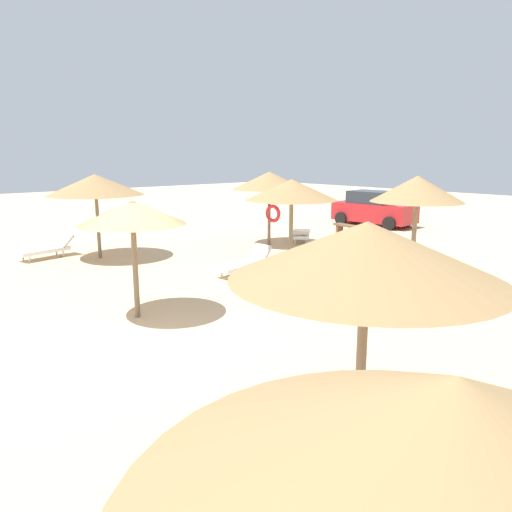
{
  "coord_description": "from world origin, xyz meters",
  "views": [
    {
      "loc": [
        8.18,
        -4.09,
        3.49
      ],
      "look_at": [
        0.0,
        3.0,
        1.2
      ],
      "focal_mm": 33.73,
      "sensor_mm": 36.0,
      "label": 1
    }
  ],
  "objects_px": {
    "parasol_7": "(451,455)",
    "lounger_0": "(245,263)",
    "lounger_1": "(477,283)",
    "parked_car": "(373,209)",
    "parasol_3": "(269,181)",
    "parasol_1": "(417,189)",
    "lounger_5": "(47,249)",
    "parasol_6": "(366,251)",
    "lounger_3": "(300,234)",
    "parasol_5": "(95,185)",
    "bench_0": "(349,228)",
    "parasol_8": "(132,213)",
    "parasol_0": "(292,190)"
  },
  "relations": [
    {
      "from": "parked_car",
      "to": "parasol_5",
      "type": "bearing_deg",
      "value": -96.15
    },
    {
      "from": "parasol_8",
      "to": "lounger_3",
      "type": "distance_m",
      "value": 10.42
    },
    {
      "from": "parasol_0",
      "to": "lounger_0",
      "type": "relative_size",
      "value": 1.48
    },
    {
      "from": "parasol_8",
      "to": "lounger_1",
      "type": "height_order",
      "value": "parasol_8"
    },
    {
      "from": "bench_0",
      "to": "parasol_0",
      "type": "bearing_deg",
      "value": -64.07
    },
    {
      "from": "lounger_1",
      "to": "lounger_5",
      "type": "bearing_deg",
      "value": -150.39
    },
    {
      "from": "lounger_5",
      "to": "bench_0",
      "type": "xyz_separation_m",
      "value": [
        3.92,
        11.49,
        0.03
      ]
    },
    {
      "from": "parasol_8",
      "to": "parked_car",
      "type": "bearing_deg",
      "value": 107.78
    },
    {
      "from": "parasol_0",
      "to": "lounger_1",
      "type": "distance_m",
      "value": 5.43
    },
    {
      "from": "parasol_1",
      "to": "parasol_7",
      "type": "xyz_separation_m",
      "value": [
        5.89,
        -9.63,
        -0.13
      ]
    },
    {
      "from": "parasol_0",
      "to": "parasol_5",
      "type": "bearing_deg",
      "value": -152.8
    },
    {
      "from": "parasol_7",
      "to": "lounger_1",
      "type": "bearing_deg",
      "value": 113.43
    },
    {
      "from": "parasol_0",
      "to": "bench_0",
      "type": "height_order",
      "value": "parasol_0"
    },
    {
      "from": "parasol_8",
      "to": "bench_0",
      "type": "relative_size",
      "value": 1.67
    },
    {
      "from": "parasol_6",
      "to": "lounger_5",
      "type": "xyz_separation_m",
      "value": [
        -13.83,
        0.85,
        -2.12
      ]
    },
    {
      "from": "parasol_1",
      "to": "lounger_0",
      "type": "distance_m",
      "value": 5.25
    },
    {
      "from": "parasol_7",
      "to": "parasol_0",
      "type": "bearing_deg",
      "value": 137.42
    },
    {
      "from": "lounger_0",
      "to": "parasol_8",
      "type": "bearing_deg",
      "value": -71.34
    },
    {
      "from": "lounger_1",
      "to": "parked_car",
      "type": "relative_size",
      "value": 0.48
    },
    {
      "from": "bench_0",
      "to": "parked_car",
      "type": "xyz_separation_m",
      "value": [
        -1.24,
        3.49,
        0.48
      ]
    },
    {
      "from": "parasol_7",
      "to": "lounger_3",
      "type": "relative_size",
      "value": 1.51
    },
    {
      "from": "parasol_7",
      "to": "lounger_1",
      "type": "xyz_separation_m",
      "value": [
        -4.52,
        10.44,
        -2.18
      ]
    },
    {
      "from": "parasol_3",
      "to": "parasol_8",
      "type": "relative_size",
      "value": 1.12
    },
    {
      "from": "lounger_3",
      "to": "parked_car",
      "type": "height_order",
      "value": "parked_car"
    },
    {
      "from": "parasol_7",
      "to": "parked_car",
      "type": "relative_size",
      "value": 0.67
    },
    {
      "from": "lounger_3",
      "to": "parasol_5",
      "type": "bearing_deg",
      "value": -107.47
    },
    {
      "from": "lounger_0",
      "to": "parasol_1",
      "type": "bearing_deg",
      "value": 27.67
    },
    {
      "from": "parasol_3",
      "to": "parasol_7",
      "type": "bearing_deg",
      "value": -40.47
    },
    {
      "from": "lounger_0",
      "to": "lounger_1",
      "type": "distance_m",
      "value": 6.31
    },
    {
      "from": "parasol_1",
      "to": "parked_car",
      "type": "bearing_deg",
      "value": 130.33
    },
    {
      "from": "lounger_1",
      "to": "parasol_7",
      "type": "bearing_deg",
      "value": -66.57
    },
    {
      "from": "parasol_1",
      "to": "lounger_1",
      "type": "height_order",
      "value": "parasol_1"
    },
    {
      "from": "lounger_3",
      "to": "parked_car",
      "type": "relative_size",
      "value": 0.45
    },
    {
      "from": "lounger_5",
      "to": "parked_car",
      "type": "height_order",
      "value": "parked_car"
    },
    {
      "from": "parasol_6",
      "to": "bench_0",
      "type": "bearing_deg",
      "value": 128.75
    },
    {
      "from": "parasol_8",
      "to": "lounger_5",
      "type": "bearing_deg",
      "value": 175.83
    },
    {
      "from": "bench_0",
      "to": "parked_car",
      "type": "bearing_deg",
      "value": 109.6
    },
    {
      "from": "lounger_3",
      "to": "parasol_6",
      "type": "bearing_deg",
      "value": -43.24
    },
    {
      "from": "parasol_1",
      "to": "parasol_6",
      "type": "relative_size",
      "value": 0.96
    },
    {
      "from": "lounger_1",
      "to": "lounger_3",
      "type": "distance_m",
      "value": 8.49
    },
    {
      "from": "parasol_7",
      "to": "bench_0",
      "type": "height_order",
      "value": "parasol_7"
    },
    {
      "from": "lounger_1",
      "to": "lounger_5",
      "type": "distance_m",
      "value": 13.54
    },
    {
      "from": "parasol_1",
      "to": "parasol_7",
      "type": "bearing_deg",
      "value": -58.53
    },
    {
      "from": "lounger_3",
      "to": "bench_0",
      "type": "relative_size",
      "value": 1.21
    },
    {
      "from": "parasol_5",
      "to": "lounger_0",
      "type": "xyz_separation_m",
      "value": [
        5.02,
        2.32,
        -2.18
      ]
    },
    {
      "from": "parasol_1",
      "to": "parasol_3",
      "type": "distance_m",
      "value": 7.38
    },
    {
      "from": "parasol_1",
      "to": "parasol_8",
      "type": "xyz_separation_m",
      "value": [
        -2.74,
        -6.44,
        -0.34
      ]
    },
    {
      "from": "parked_car",
      "to": "parasol_3",
      "type": "bearing_deg",
      "value": -86.09
    },
    {
      "from": "parasol_7",
      "to": "lounger_0",
      "type": "bearing_deg",
      "value": 143.56
    },
    {
      "from": "parasol_5",
      "to": "lounger_1",
      "type": "height_order",
      "value": "parasol_5"
    }
  ]
}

